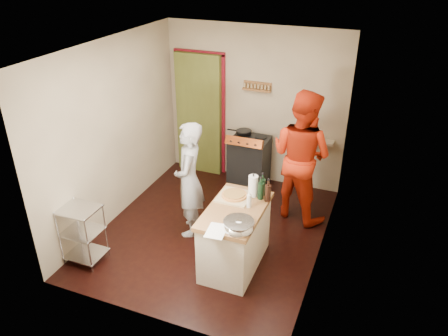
{
  "coord_description": "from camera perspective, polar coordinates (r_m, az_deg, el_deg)",
  "views": [
    {
      "loc": [
        2.04,
        -4.72,
        3.69
      ],
      "look_at": [
        0.17,
        0.0,
        1.04
      ],
      "focal_mm": 35.0,
      "sensor_mm": 36.0,
      "label": 1
    }
  ],
  "objects": [
    {
      "name": "wire_shelving",
      "position": [
        5.84,
        -18.02,
        -7.94
      ],
      "size": [
        0.48,
        0.4,
        0.8
      ],
      "color": "silver",
      "rests_on": "ground"
    },
    {
      "name": "island",
      "position": [
        5.49,
        1.5,
        -8.75
      ],
      "size": [
        0.68,
        1.22,
        1.14
      ],
      "color": "beige",
      "rests_on": "ground"
    },
    {
      "name": "floor",
      "position": [
        6.33,
        -1.42,
        -8.15
      ],
      "size": [
        3.5,
        3.5,
        0.0
      ],
      "primitive_type": "plane",
      "color": "black",
      "rests_on": "ground"
    },
    {
      "name": "back_wall",
      "position": [
        7.49,
        -0.72,
        7.52
      ],
      "size": [
        3.0,
        0.44,
        2.6
      ],
      "color": "tan",
      "rests_on": "ground"
    },
    {
      "name": "person_red",
      "position": [
        6.32,
        10.02,
        1.57
      ],
      "size": [
        1.15,
        1.04,
        1.95
      ],
      "primitive_type": "imported",
      "rotation": [
        0.0,
        0.0,
        2.76
      ],
      "color": "red",
      "rests_on": "ground"
    },
    {
      "name": "stove",
      "position": [
        7.23,
        3.29,
        0.82
      ],
      "size": [
        0.6,
        0.63,
        1.0
      ],
      "color": "black",
      "rests_on": "ground"
    },
    {
      "name": "ceiling",
      "position": [
        5.26,
        -1.76,
        15.63
      ],
      "size": [
        3.0,
        3.5,
        0.02
      ],
      "primitive_type": "cube",
      "color": "white",
      "rests_on": "back_wall"
    },
    {
      "name": "right_wall",
      "position": [
        5.32,
        13.45,
        -0.01
      ],
      "size": [
        0.04,
        3.5,
        2.6
      ],
      "primitive_type": "cube",
      "color": "tan",
      "rests_on": "ground"
    },
    {
      "name": "left_wall",
      "position": [
        6.37,
        -14.13,
        4.6
      ],
      "size": [
        0.04,
        3.5,
        2.6
      ],
      "primitive_type": "cube",
      "color": "tan",
      "rests_on": "ground"
    },
    {
      "name": "person_stripe",
      "position": [
        5.92,
        -4.57,
        -1.57
      ],
      "size": [
        0.55,
        0.69,
        1.65
      ],
      "primitive_type": "imported",
      "rotation": [
        0.0,
        0.0,
        -1.27
      ],
      "color": "silver",
      "rests_on": "ground"
    }
  ]
}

